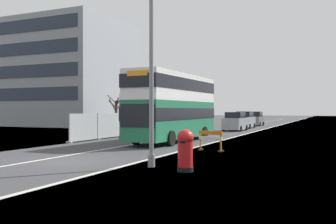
{
  "coord_description": "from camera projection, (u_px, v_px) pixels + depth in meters",
  "views": [
    {
      "loc": [
        11.42,
        -13.78,
        2.35
      ],
      "look_at": [
        1.77,
        7.51,
        2.2
      ],
      "focal_mm": 40.55,
      "sensor_mm": 36.0,
      "label": 1
    }
  ],
  "objects": [
    {
      "name": "roadworks_barrier",
      "position": [
        210.0,
        139.0,
        21.52
      ],
      "size": [
        1.57,
        0.8,
        1.13
      ],
      "color": "orange",
      "rests_on": "ground"
    },
    {
      "name": "car_oncoming_near",
      "position": [
        235.0,
        122.0,
        42.15
      ],
      "size": [
        2.09,
        4.41,
        2.07
      ],
      "color": "gray",
      "rests_on": "ground"
    },
    {
      "name": "bare_tree_far_verge_near",
      "position": [
        117.0,
        110.0,
        46.73
      ],
      "size": [
        2.42,
        2.48,
        4.36
      ],
      "color": "#4C3D2D",
      "rests_on": "ground"
    },
    {
      "name": "ground",
      "position": [
        78.0,
        163.0,
        17.11
      ],
      "size": [
        140.0,
        280.0,
        0.1
      ],
      "color": "#38383A"
    },
    {
      "name": "lamppost_foreground",
      "position": [
        151.0,
        58.0,
        15.5
      ],
      "size": [
        0.29,
        0.7,
        9.4
      ],
      "color": "gray",
      "rests_on": "ground"
    },
    {
      "name": "red_pillar_postbox",
      "position": [
        185.0,
        148.0,
        14.34
      ],
      "size": [
        0.64,
        0.64,
        1.6
      ],
      "color": "black",
      "rests_on": "ground"
    },
    {
      "name": "car_receding_mid",
      "position": [
        245.0,
        120.0,
        47.94
      ],
      "size": [
        2.02,
        4.39,
        2.11
      ],
      "color": "gray",
      "rests_on": "ground"
    },
    {
      "name": "backdrop_office_block",
      "position": [
        40.0,
        76.0,
        59.19
      ],
      "size": [
        27.52,
        14.62,
        15.25
      ],
      "color": "gray",
      "rests_on": "ground"
    },
    {
      "name": "double_decker_bus",
      "position": [
        174.0,
        106.0,
        27.92
      ],
      "size": [
        2.91,
        11.13,
        4.91
      ],
      "color": "#1E6B47",
      "rests_on": "ground"
    },
    {
      "name": "car_receding_far",
      "position": [
        255.0,
        119.0,
        55.05
      ],
      "size": [
        2.02,
        3.97,
        2.06
      ],
      "color": "slate",
      "rests_on": "ground"
    },
    {
      "name": "construction_site_fence",
      "position": [
        120.0,
        125.0,
        32.8
      ],
      "size": [
        0.44,
        13.8,
        2.11
      ],
      "color": "#A8AAAD",
      "rests_on": "ground"
    }
  ]
}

